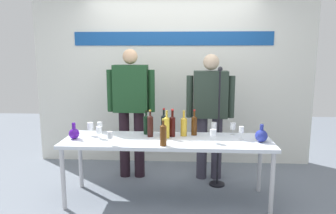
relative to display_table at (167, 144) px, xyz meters
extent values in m
plane|color=slate|center=(0.00, 0.00, -0.68)|extent=(10.00, 10.00, 0.00)
cube|color=white|center=(0.00, 1.36, 0.82)|extent=(4.21, 0.10, 3.00)
cube|color=#19509D|center=(0.00, 1.31, 1.23)|extent=(2.95, 0.01, 0.20)
cube|color=silver|center=(0.00, 0.00, 0.04)|extent=(2.36, 0.68, 0.04)
cylinder|color=silver|center=(-1.12, -0.29, -0.33)|extent=(0.05, 0.05, 0.69)
cylinder|color=silver|center=(1.12, -0.29, -0.33)|extent=(0.05, 0.05, 0.69)
cylinder|color=silver|center=(-1.12, 0.29, -0.33)|extent=(0.05, 0.05, 0.69)
cylinder|color=silver|center=(1.12, 0.29, -0.33)|extent=(0.05, 0.05, 0.69)
sphere|color=#481394|center=(-1.06, -0.05, 0.12)|extent=(0.12, 0.12, 0.12)
cylinder|color=#481394|center=(-1.06, -0.05, 0.20)|extent=(0.04, 0.04, 0.08)
sphere|color=navy|center=(1.04, -0.05, 0.12)|extent=(0.14, 0.14, 0.14)
cylinder|color=navy|center=(1.04, -0.05, 0.22)|extent=(0.04, 0.04, 0.07)
cylinder|color=black|center=(-0.63, 0.69, -0.22)|extent=(0.14, 0.14, 0.92)
cylinder|color=black|center=(-0.43, 0.69, -0.22)|extent=(0.14, 0.14, 0.92)
cube|color=#1C4424|center=(-0.53, 0.69, 0.55)|extent=(0.45, 0.22, 0.62)
cylinder|color=#1C4424|center=(-0.81, 0.69, 0.52)|extent=(0.09, 0.09, 0.56)
cylinder|color=#1C4424|center=(-0.25, 0.69, 0.52)|extent=(0.09, 0.09, 0.56)
sphere|color=#DCAE84|center=(-0.53, 0.69, 0.97)|extent=(0.20, 0.20, 0.20)
cylinder|color=#383441|center=(0.43, 0.69, -0.25)|extent=(0.14, 0.14, 0.85)
cylinder|color=#383441|center=(0.63, 0.69, -0.25)|extent=(0.14, 0.14, 0.85)
cube|color=#2B3A30|center=(0.53, 0.69, 0.48)|extent=(0.44, 0.22, 0.62)
cylinder|color=#2B3A30|center=(0.26, 0.69, 0.45)|extent=(0.09, 0.09, 0.55)
cylinder|color=#2B3A30|center=(0.80, 0.69, 0.45)|extent=(0.09, 0.09, 0.55)
sphere|color=#CFB293|center=(0.53, 0.69, 0.90)|extent=(0.21, 0.21, 0.21)
cylinder|color=#552D0E|center=(-0.03, -0.25, 0.16)|extent=(0.07, 0.07, 0.21)
cone|color=#552D0E|center=(-0.03, -0.25, 0.28)|extent=(0.07, 0.07, 0.03)
cylinder|color=#552D0E|center=(-0.03, -0.25, 0.30)|extent=(0.02, 0.02, 0.06)
cylinder|color=gold|center=(-0.03, -0.25, 0.34)|extent=(0.03, 0.03, 0.02)
cylinder|color=black|center=(-0.27, 0.22, 0.16)|extent=(0.07, 0.07, 0.21)
cone|color=black|center=(-0.27, 0.22, 0.28)|extent=(0.07, 0.07, 0.03)
cylinder|color=black|center=(-0.27, 0.22, 0.30)|extent=(0.02, 0.02, 0.06)
cylinder|color=black|center=(-0.27, 0.22, 0.34)|extent=(0.03, 0.03, 0.02)
cylinder|color=#4A260B|center=(0.31, 0.21, 0.16)|extent=(0.07, 0.07, 0.21)
cone|color=#4A260B|center=(0.31, 0.21, 0.28)|extent=(0.07, 0.07, 0.03)
cylinder|color=#4A260B|center=(0.31, 0.21, 0.31)|extent=(0.02, 0.02, 0.08)
cylinder|color=red|center=(0.31, 0.21, 0.36)|extent=(0.03, 0.03, 0.02)
cylinder|color=gold|center=(-0.01, 0.05, 0.17)|extent=(0.06, 0.06, 0.23)
cone|color=gold|center=(-0.01, 0.05, 0.30)|extent=(0.06, 0.06, 0.03)
cylinder|color=gold|center=(-0.01, 0.05, 0.33)|extent=(0.02, 0.02, 0.07)
cylinder|color=gold|center=(-0.01, 0.05, 0.37)|extent=(0.03, 0.03, 0.02)
cylinder|color=gold|center=(0.19, 0.16, 0.16)|extent=(0.07, 0.07, 0.20)
cone|color=gold|center=(0.19, 0.16, 0.27)|extent=(0.07, 0.07, 0.03)
cylinder|color=gold|center=(0.19, 0.16, 0.30)|extent=(0.03, 0.03, 0.09)
cylinder|color=gold|center=(0.19, 0.16, 0.35)|extent=(0.03, 0.03, 0.02)
cylinder|color=#321410|center=(-0.20, 0.10, 0.17)|extent=(0.07, 0.07, 0.24)
cone|color=#321410|center=(-0.20, 0.10, 0.30)|extent=(0.07, 0.07, 0.03)
cylinder|color=#321410|center=(-0.20, 0.10, 0.32)|extent=(0.02, 0.02, 0.06)
cylinder|color=gold|center=(-0.20, 0.10, 0.36)|extent=(0.03, 0.03, 0.02)
cylinder|color=black|center=(-0.06, 0.24, 0.16)|extent=(0.07, 0.07, 0.22)
cone|color=black|center=(-0.06, 0.24, 0.28)|extent=(0.07, 0.07, 0.03)
cylinder|color=black|center=(-0.06, 0.24, 0.31)|extent=(0.02, 0.02, 0.08)
cylinder|color=red|center=(-0.06, 0.24, 0.36)|extent=(0.03, 0.03, 0.02)
cylinder|color=#360B08|center=(0.05, 0.12, 0.17)|extent=(0.07, 0.07, 0.23)
cone|color=#360B08|center=(0.05, 0.12, 0.29)|extent=(0.07, 0.07, 0.03)
cylinder|color=#360B08|center=(0.05, 0.12, 0.32)|extent=(0.03, 0.03, 0.09)
cylinder|color=red|center=(0.05, 0.12, 0.38)|extent=(0.03, 0.03, 0.02)
cylinder|color=white|center=(-0.84, 0.26, 0.06)|extent=(0.06, 0.06, 0.00)
cylinder|color=white|center=(-0.84, 0.26, 0.09)|extent=(0.01, 0.01, 0.06)
cylinder|color=white|center=(-0.84, 0.26, 0.15)|extent=(0.07, 0.07, 0.07)
cylinder|color=white|center=(-0.92, 0.11, 0.06)|extent=(0.06, 0.06, 0.00)
cylinder|color=white|center=(-0.92, 0.11, 0.09)|extent=(0.01, 0.01, 0.07)
cylinder|color=white|center=(-0.92, 0.11, 0.17)|extent=(0.07, 0.07, 0.08)
cylinder|color=white|center=(-0.78, -0.01, 0.06)|extent=(0.06, 0.06, 0.00)
cylinder|color=white|center=(-0.78, -0.01, 0.09)|extent=(0.01, 0.01, 0.06)
cylinder|color=white|center=(-0.78, -0.01, 0.15)|extent=(0.06, 0.06, 0.08)
cylinder|color=white|center=(-0.59, -0.26, 0.06)|extent=(0.06, 0.06, 0.00)
cylinder|color=white|center=(-0.59, -0.26, 0.09)|extent=(0.01, 0.01, 0.07)
cylinder|color=white|center=(-0.59, -0.26, 0.16)|extent=(0.06, 0.06, 0.08)
cylinder|color=white|center=(0.54, 0.23, 0.06)|extent=(0.06, 0.06, 0.00)
cylinder|color=white|center=(0.54, 0.23, 0.09)|extent=(0.01, 0.01, 0.06)
cylinder|color=white|center=(0.54, 0.23, 0.16)|extent=(0.06, 0.06, 0.09)
cylinder|color=white|center=(0.77, 0.23, 0.06)|extent=(0.06, 0.06, 0.00)
cylinder|color=white|center=(0.77, 0.23, 0.09)|extent=(0.01, 0.01, 0.07)
cylinder|color=white|center=(0.77, 0.23, 0.17)|extent=(0.07, 0.07, 0.08)
cylinder|color=white|center=(0.51, -0.11, 0.06)|extent=(0.05, 0.05, 0.00)
cylinder|color=white|center=(0.51, -0.11, 0.10)|extent=(0.01, 0.01, 0.08)
cylinder|color=white|center=(0.51, -0.11, 0.17)|extent=(0.07, 0.07, 0.07)
cylinder|color=white|center=(0.84, 0.03, 0.06)|extent=(0.06, 0.06, 0.00)
cylinder|color=white|center=(0.84, 0.03, 0.10)|extent=(0.01, 0.01, 0.08)
cylinder|color=white|center=(0.84, 0.03, 0.17)|extent=(0.06, 0.06, 0.07)
cylinder|color=black|center=(0.62, 0.45, -0.67)|extent=(0.20, 0.20, 0.02)
cylinder|color=black|center=(0.62, 0.45, 0.06)|extent=(0.02, 0.02, 1.47)
sphere|color=#232328|center=(0.62, 0.45, 0.83)|extent=(0.06, 0.06, 0.06)
camera|label=1|loc=(0.21, -3.48, 1.04)|focal=33.96mm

